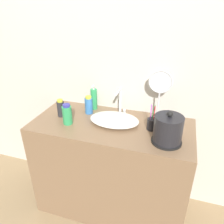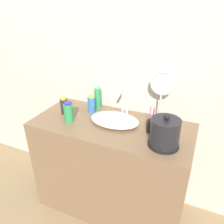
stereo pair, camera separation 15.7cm
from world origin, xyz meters
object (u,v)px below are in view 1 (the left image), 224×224
object	(u,v)px
lotion_bottle	(94,99)
vanity_mirror	(159,93)
toothbrush_cup	(152,124)
shampoo_bottle	(89,105)
hand_cream_bottle	(61,108)
mouthwash_bottle	(67,114)
faucet	(120,100)
electric_kettle	(168,130)

from	to	relation	value
lotion_bottle	vanity_mirror	world-z (taller)	vanity_mirror
toothbrush_cup	lotion_bottle	world-z (taller)	lotion_bottle
lotion_bottle	shampoo_bottle	xyz separation A→B (m)	(-0.01, -0.09, -0.02)
toothbrush_cup	vanity_mirror	distance (m)	0.23
hand_cream_bottle	mouthwash_bottle	bearing A→B (deg)	-40.99
toothbrush_cup	mouthwash_bottle	xyz separation A→B (m)	(-0.60, -0.10, 0.03)
toothbrush_cup	hand_cream_bottle	bearing A→B (deg)	-179.08
toothbrush_cup	mouthwash_bottle	bearing A→B (deg)	-170.23
faucet	shampoo_bottle	bearing A→B (deg)	-168.04
electric_kettle	mouthwash_bottle	xyz separation A→B (m)	(-0.72, 0.02, -0.01)
faucet	mouthwash_bottle	world-z (taller)	faucet
lotion_bottle	faucet	bearing A→B (deg)	-8.34
lotion_bottle	vanity_mirror	xyz separation A→B (m)	(0.53, -0.05, 0.14)
electric_kettle	hand_cream_bottle	world-z (taller)	electric_kettle
shampoo_bottle	mouthwash_bottle	xyz separation A→B (m)	(-0.08, -0.20, 0.01)
mouthwash_bottle	vanity_mirror	xyz separation A→B (m)	(0.62, 0.25, 0.15)
shampoo_bottle	mouthwash_bottle	bearing A→B (deg)	-111.79
hand_cream_bottle	faucet	bearing A→B (deg)	20.79
faucet	mouthwash_bottle	size ratio (longest dim) A/B	1.41
electric_kettle	shampoo_bottle	bearing A→B (deg)	160.31
electric_kettle	mouthwash_bottle	bearing A→B (deg)	178.19
shampoo_bottle	vanity_mirror	size ratio (longest dim) A/B	0.37
electric_kettle	lotion_bottle	size ratio (longest dim) A/B	1.06
lotion_bottle	hand_cream_bottle	world-z (taller)	lotion_bottle
hand_cream_bottle	vanity_mirror	xyz separation A→B (m)	(0.73, 0.15, 0.16)
electric_kettle	vanity_mirror	world-z (taller)	vanity_mirror
mouthwash_bottle	shampoo_bottle	bearing A→B (deg)	68.21
hand_cream_bottle	electric_kettle	bearing A→B (deg)	-7.93
hand_cream_bottle	shampoo_bottle	bearing A→B (deg)	30.98
mouthwash_bottle	faucet	bearing A→B (deg)	38.03
faucet	mouthwash_bottle	distance (m)	0.42
electric_kettle	vanity_mirror	bearing A→B (deg)	109.82
toothbrush_cup	hand_cream_bottle	xyz separation A→B (m)	(-0.71, -0.01, 0.02)
faucet	lotion_bottle	world-z (taller)	faucet
shampoo_bottle	mouthwash_bottle	size ratio (longest dim) A/B	0.94
hand_cream_bottle	vanity_mirror	size ratio (longest dim) A/B	0.36
faucet	electric_kettle	xyz separation A→B (m)	(0.39, -0.28, -0.03)
toothbrush_cup	vanity_mirror	xyz separation A→B (m)	(0.02, 0.14, 0.18)
faucet	vanity_mirror	distance (m)	0.31
shampoo_bottle	electric_kettle	bearing A→B (deg)	-19.69
shampoo_bottle	toothbrush_cup	bearing A→B (deg)	-11.06
faucet	shampoo_bottle	distance (m)	0.26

